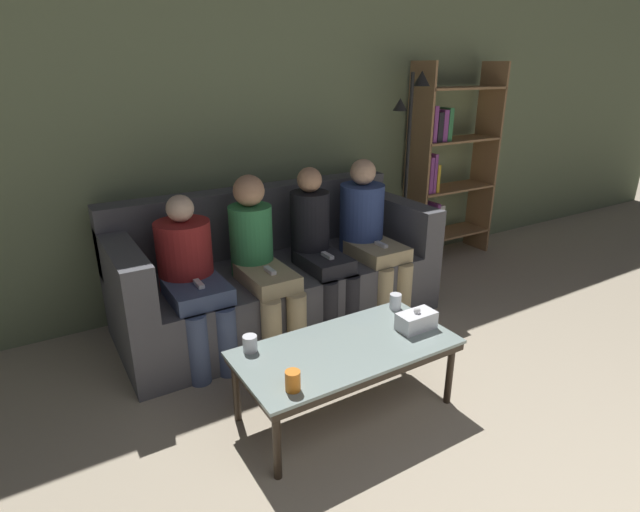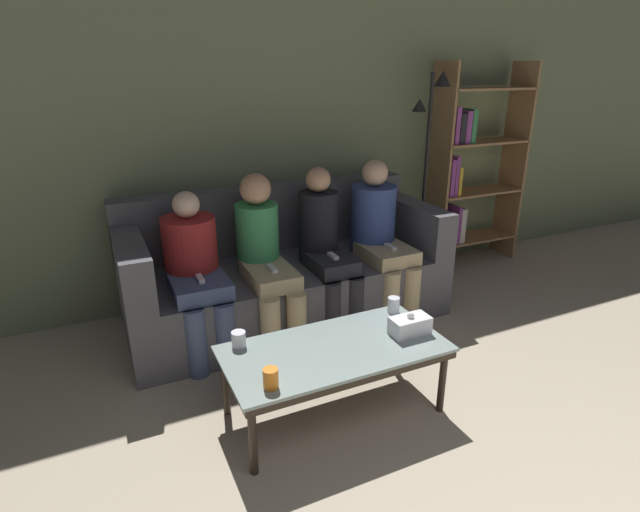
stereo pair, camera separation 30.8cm
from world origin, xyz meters
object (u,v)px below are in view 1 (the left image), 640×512
cup_near_left (293,381)px  seated_person_mid_right (318,246)px  tissue_box (416,321)px  coffee_table (346,353)px  cup_far_center (250,344)px  cup_near_right (395,301)px  seated_person_left_end (191,273)px  seated_person_right_end (369,231)px  couch (276,275)px  standing_lamp (409,155)px  seated_person_mid_left (260,258)px  bookshelf (443,169)px

cup_near_left → seated_person_mid_right: bearing=54.3°
tissue_box → coffee_table: bearing=173.8°
cup_far_center → cup_near_left: bearing=-85.8°
cup_near_right → tissue_box: tissue_box is taller
seated_person_left_end → seated_person_right_end: 1.38m
couch → seated_person_mid_right: bearing=-45.0°
couch → cup_near_right: 1.05m
cup_near_right → cup_far_center: (-0.96, 0.01, -0.00)m
standing_lamp → seated_person_mid_left: bearing=-165.4°
coffee_table → standing_lamp: standing_lamp is taller
couch → standing_lamp: size_ratio=1.30×
couch → cup_near_left: bearing=-113.5°
cup_near_right → bookshelf: size_ratio=0.05×
standing_lamp → seated_person_left_end: bearing=-169.3°
standing_lamp → seated_person_mid_right: standing_lamp is taller
bookshelf → seated_person_mid_left: bearing=-165.5°
coffee_table → seated_person_left_end: 1.13m
seated_person_right_end → seated_person_mid_right: bearing=-178.0°
seated_person_mid_left → seated_person_left_end: bearing=176.9°
cup_near_right → cup_far_center: bearing=179.3°
coffee_table → tissue_box: tissue_box is taller
cup_near_right → standing_lamp: (1.06, 1.17, 0.63)m
tissue_box → seated_person_mid_right: bearing=91.4°
seated_person_left_end → seated_person_mid_right: size_ratio=0.93×
tissue_box → seated_person_right_end: bearing=67.3°
tissue_box → seated_person_left_end: size_ratio=0.21×
seated_person_right_end → cup_near_left: bearing=-137.7°
coffee_table → seated_person_right_end: bearing=48.6°
seated_person_right_end → couch: bearing=162.8°
coffee_table → cup_far_center: (-0.45, 0.22, 0.08)m
cup_near_left → seated_person_mid_right: (0.84, 1.17, 0.14)m
cup_far_center → standing_lamp: bearing=29.9°
cup_near_left → bookshelf: 3.10m
cup_near_right → seated_person_left_end: bearing=142.4°
couch → seated_person_mid_left: 0.43m
bookshelf → seated_person_mid_right: size_ratio=1.61×
cup_near_left → standing_lamp: bearing=38.3°
cup_far_center → seated_person_left_end: (-0.05, 0.77, 0.13)m
bookshelf → seated_person_right_end: bearing=-157.0°
coffee_table → seated_person_left_end: bearing=117.2°
couch → tissue_box: bearing=-78.5°
coffee_table → standing_lamp: (1.56, 1.38, 0.71)m
couch → cup_near_right: couch is taller
seated_person_right_end → coffee_table: bearing=-131.4°
coffee_table → seated_person_mid_left: seated_person_mid_left is taller
cup_far_center → seated_person_left_end: 0.78m
seated_person_left_end → seated_person_mid_left: seated_person_mid_left is taller
cup_near_right → tissue_box: bearing=-103.4°
cup_near_left → tissue_box: bearing=9.3°
cup_near_right → seated_person_mid_right: bearing=96.5°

